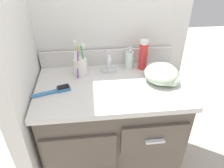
# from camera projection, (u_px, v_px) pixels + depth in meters

# --- Properties ---
(wall_back) EXTENTS (1.00, 0.08, 2.20)m
(wall_back) POSITION_uv_depth(u_px,v_px,m) (106.00, 13.00, 1.27)
(wall_back) COLOR silver
(wall_back) RESTS_ON ground_plane
(wall_left) EXTENTS (0.08, 0.57, 2.20)m
(wall_left) POSITION_uv_depth(u_px,v_px,m) (10.00, 36.00, 0.98)
(wall_left) COLOR silver
(wall_left) RESTS_ON ground_plane
(vanity) EXTENTS (0.82, 0.50, 0.80)m
(vanity) POSITION_uv_depth(u_px,v_px,m) (111.00, 134.00, 1.40)
(vanity) COLOR brown
(vanity) RESTS_ON ground_plane
(backsplash) EXTENTS (0.82, 0.02, 0.10)m
(backsplash) POSITION_uv_depth(u_px,v_px,m) (107.00, 57.00, 1.36)
(backsplash) COLOR silver
(backsplash) RESTS_ON vanity
(sink_faucet) EXTENTS (0.09, 0.09, 0.14)m
(sink_faucet) POSITION_uv_depth(u_px,v_px,m) (109.00, 64.00, 1.29)
(sink_faucet) COLOR silver
(sink_faucet) RESTS_ON vanity
(toothbrush_cup) EXTENTS (0.08, 0.10, 0.20)m
(toothbrush_cup) POSITION_uv_depth(u_px,v_px,m) (80.00, 66.00, 1.25)
(toothbrush_cup) COLOR white
(toothbrush_cup) RESTS_ON vanity
(soap_dispenser) EXTENTS (0.05, 0.06, 0.14)m
(soap_dispenser) POSITION_uv_depth(u_px,v_px,m) (129.00, 59.00, 1.31)
(soap_dispenser) COLOR silver
(soap_dispenser) RESTS_ON vanity
(shaving_cream_can) EXTENTS (0.05, 0.05, 0.18)m
(shaving_cream_can) POSITION_uv_depth(u_px,v_px,m) (143.00, 55.00, 1.29)
(shaving_cream_can) COLOR red
(shaving_cream_can) RESTS_ON vanity
(hairbrush) EXTENTS (0.20, 0.08, 0.03)m
(hairbrush) POSITION_uv_depth(u_px,v_px,m) (57.00, 90.00, 1.13)
(hairbrush) COLOR teal
(hairbrush) RESTS_ON vanity
(hand_towel) EXTENTS (0.19, 0.20, 0.10)m
(hand_towel) POSITION_uv_depth(u_px,v_px,m) (163.00, 74.00, 1.19)
(hand_towel) COLOR #A8BCA3
(hand_towel) RESTS_ON vanity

